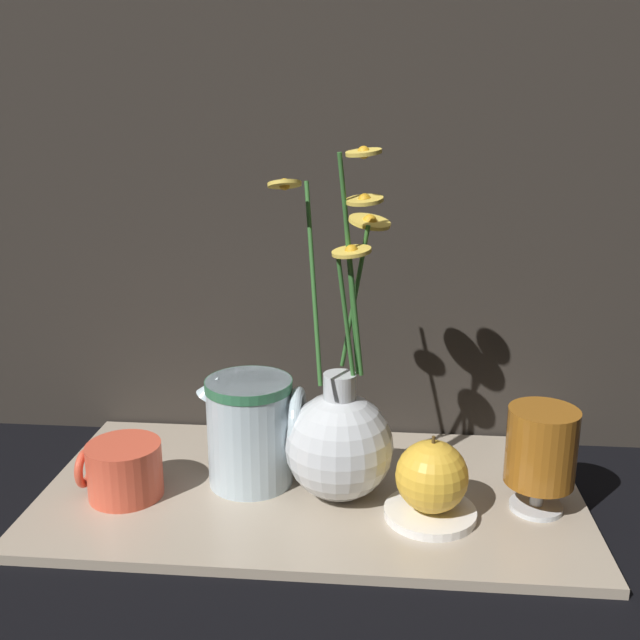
{
  "coord_description": "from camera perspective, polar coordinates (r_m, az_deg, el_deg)",
  "views": [
    {
      "loc": [
        0.08,
        -0.79,
        0.45
      ],
      "look_at": [
        0.01,
        0.0,
        0.23
      ],
      "focal_mm": 40.0,
      "sensor_mm": 36.0,
      "label": 1
    }
  ],
  "objects": [
    {
      "name": "yellow_mug",
      "position": [
        0.9,
        -15.46,
        -11.48
      ],
      "size": [
        0.1,
        0.09,
        0.07
      ],
      "color": "#DB5138",
      "rests_on": "shelf"
    },
    {
      "name": "ground_plane",
      "position": [
        0.91,
        -0.67,
        -13.9
      ],
      "size": [
        6.0,
        6.0,
        0.0
      ],
      "primitive_type": "plane",
      "color": "black"
    },
    {
      "name": "saucer_plate",
      "position": [
        0.85,
        8.79,
        -14.99
      ],
      "size": [
        0.11,
        0.11,
        0.01
      ],
      "color": "white",
      "rests_on": "shelf"
    },
    {
      "name": "vase_with_flowers",
      "position": [
        0.85,
        1.57,
        -9.44
      ],
      "size": [
        0.15,
        0.13,
        0.41
      ],
      "color": "silver",
      "rests_on": "shelf"
    },
    {
      "name": "backdrop_wall",
      "position": [
        0.98,
        0.38,
        21.62
      ],
      "size": [
        1.15,
        0.02,
        1.1
      ],
      "color": "#2D2823",
      "rests_on": "ground_plane"
    },
    {
      "name": "tea_glass",
      "position": [
        0.86,
        17.27,
        -9.83
      ],
      "size": [
        0.08,
        0.08,
        0.12
      ],
      "color": "silver",
      "rests_on": "shelf"
    },
    {
      "name": "shelf",
      "position": [
        0.91,
        -0.67,
        -13.57
      ],
      "size": [
        0.65,
        0.34,
        0.01
      ],
      "color": "tan",
      "rests_on": "ground_plane"
    },
    {
      "name": "orange_fruit",
      "position": [
        0.83,
        8.93,
        -12.25
      ],
      "size": [
        0.08,
        0.08,
        0.09
      ],
      "color": "gold",
      "rests_on": "saucer_plate"
    },
    {
      "name": "ceramic_pitcher",
      "position": [
        0.89,
        -5.41,
        -8.51
      ],
      "size": [
        0.13,
        0.11,
        0.15
      ],
      "color": "silver",
      "rests_on": "shelf"
    }
  ]
}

